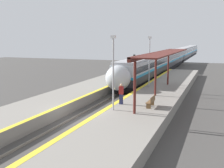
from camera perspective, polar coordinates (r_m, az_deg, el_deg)
name	(u,v)px	position (r m, az deg, el deg)	size (l,w,h in m)	color
ground_plane	(79,121)	(22.03, -6.81, -7.55)	(120.00, 120.00, 0.00)	#423F3D
rail_left	(70,119)	(22.34, -8.46, -7.15)	(0.08, 90.00, 0.15)	slate
rail_right	(87,121)	(21.69, -5.11, -7.58)	(0.08, 90.00, 0.15)	slate
train	(178,55)	(74.35, 13.24, 5.70)	(2.79, 94.60, 3.75)	black
platform_right	(130,121)	(20.36, 3.76, -7.54)	(4.96, 64.00, 0.94)	gray
platform_left	(35,111)	(23.96, -15.35, -5.29)	(4.57, 64.00, 0.94)	gray
platform_bench	(151,101)	(22.55, 8.00, -3.50)	(0.44, 1.57, 0.89)	brown
person_waiting	(121,93)	(23.25, 1.87, -1.94)	(0.36, 0.23, 1.73)	navy
railway_signal	(134,65)	(42.55, 4.53, 3.93)	(0.28, 0.28, 3.98)	#59595E
lamppost_near	(113,68)	(20.98, 0.25, 3.24)	(0.36, 0.20, 5.64)	#9E9EA3
lamppost_mid	(149,58)	(32.11, 7.61, 5.21)	(0.36, 0.20, 5.64)	#9E9EA3
station_canopy	(162,55)	(26.63, 10.15, 5.83)	(2.02, 17.07, 4.18)	#511E19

